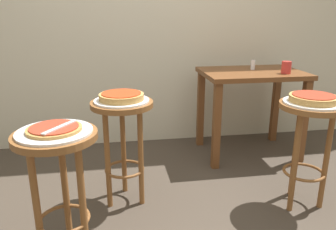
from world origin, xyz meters
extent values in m
cylinder|color=brown|center=(-0.66, -0.05, 0.71)|extent=(0.41, 0.41, 0.03)
cylinder|color=brown|center=(-0.66, 0.08, 0.34)|extent=(0.04, 0.04, 0.69)
cylinder|color=brown|center=(-0.77, -0.11, 0.34)|extent=(0.04, 0.04, 0.69)
cylinder|color=brown|center=(-0.55, -0.11, 0.34)|extent=(0.04, 0.04, 0.69)
torus|color=brown|center=(-0.66, -0.05, 0.24)|extent=(0.27, 0.27, 0.02)
cylinder|color=silver|center=(-0.66, -0.05, 0.73)|extent=(0.36, 0.36, 0.01)
cylinder|color=#B78442|center=(-0.66, -0.05, 0.74)|extent=(0.26, 0.26, 0.01)
cylinder|color=#B23823|center=(-0.66, -0.05, 0.75)|extent=(0.23, 0.23, 0.01)
cylinder|color=brown|center=(0.88, 0.25, 0.71)|extent=(0.41, 0.41, 0.03)
cylinder|color=brown|center=(0.88, 0.37, 0.34)|extent=(0.04, 0.04, 0.69)
cylinder|color=brown|center=(0.77, 0.18, 0.34)|extent=(0.04, 0.04, 0.69)
cylinder|color=brown|center=(0.99, 0.18, 0.34)|extent=(0.04, 0.04, 0.69)
torus|color=brown|center=(0.88, 0.25, 0.24)|extent=(0.27, 0.27, 0.02)
cylinder|color=silver|center=(0.88, 0.25, 0.73)|extent=(0.37, 0.37, 0.01)
cylinder|color=tan|center=(0.88, 0.25, 0.76)|extent=(0.30, 0.30, 0.04)
cylinder|color=#B23823|center=(0.88, 0.25, 0.78)|extent=(0.26, 0.26, 0.01)
cylinder|color=brown|center=(-0.32, 0.49, 0.71)|extent=(0.41, 0.41, 0.03)
cylinder|color=brown|center=(-0.32, 0.62, 0.34)|extent=(0.04, 0.04, 0.69)
cylinder|color=brown|center=(-0.43, 0.43, 0.34)|extent=(0.04, 0.04, 0.69)
cylinder|color=brown|center=(-0.21, 0.43, 0.34)|extent=(0.04, 0.04, 0.69)
torus|color=brown|center=(-0.32, 0.49, 0.24)|extent=(0.27, 0.27, 0.02)
cylinder|color=silver|center=(-0.32, 0.49, 0.73)|extent=(0.36, 0.36, 0.01)
cylinder|color=tan|center=(-0.32, 0.49, 0.76)|extent=(0.29, 0.29, 0.04)
cylinder|color=red|center=(-0.32, 0.49, 0.78)|extent=(0.25, 0.25, 0.01)
cube|color=brown|center=(0.84, 1.14, 0.76)|extent=(0.88, 0.63, 0.04)
cube|color=brown|center=(0.46, 0.88, 0.37)|extent=(0.06, 0.06, 0.74)
cube|color=brown|center=(1.23, 0.88, 0.37)|extent=(0.06, 0.06, 0.74)
cube|color=brown|center=(0.46, 1.41, 0.37)|extent=(0.06, 0.06, 0.74)
cube|color=brown|center=(1.23, 1.41, 0.37)|extent=(0.06, 0.06, 0.74)
cylinder|color=red|center=(1.08, 0.98, 0.83)|extent=(0.08, 0.08, 0.10)
cylinder|color=white|center=(0.88, 1.22, 0.82)|extent=(0.04, 0.04, 0.09)
cube|color=silver|center=(-0.63, -0.07, 0.76)|extent=(0.14, 0.20, 0.01)
camera|label=1|loc=(-0.36, -1.62, 1.29)|focal=35.68mm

